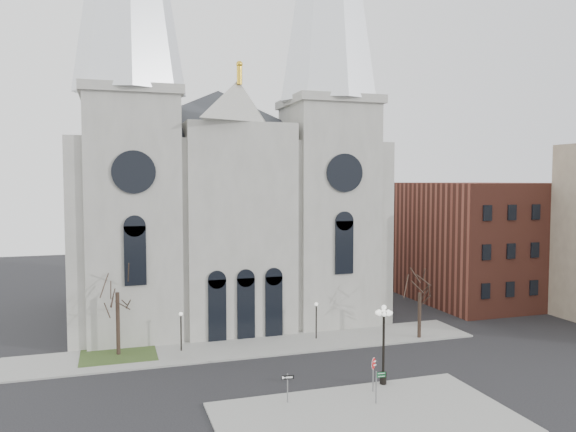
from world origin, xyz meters
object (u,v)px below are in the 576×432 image
object	(u,v)px
globe_lamp	(384,334)
street_name_sign	(377,384)
stop_sign	(373,367)
one_way_sign	(288,383)

from	to	relation	value
globe_lamp	street_name_sign	distance (m)	4.16
stop_sign	one_way_sign	bearing A→B (deg)	156.38
globe_lamp	street_name_sign	world-z (taller)	globe_lamp
stop_sign	street_name_sign	distance (m)	2.03
street_name_sign	one_way_sign	bearing A→B (deg)	165.49
globe_lamp	street_name_sign	xyz separation A→B (m)	(-1.92, -2.91, -2.27)
stop_sign	street_name_sign	bearing A→B (deg)	-132.59
globe_lamp	one_way_sign	bearing A→B (deg)	-171.62
one_way_sign	street_name_sign	world-z (taller)	street_name_sign
globe_lamp	one_way_sign	size ratio (longest dim) A/B	2.97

